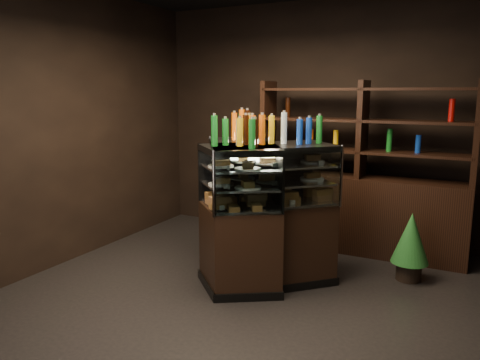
% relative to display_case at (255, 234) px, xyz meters
% --- Properties ---
extents(ground, '(5.00, 5.00, 0.00)m').
position_rel_display_case_xyz_m(ground, '(0.41, -0.73, -0.47)').
color(ground, black).
rests_on(ground, ground).
extents(room_shell, '(5.02, 5.02, 3.01)m').
position_rel_display_case_xyz_m(room_shell, '(0.41, -0.73, 1.47)').
color(room_shell, black).
rests_on(room_shell, ground).
extents(display_case, '(1.57, 1.42, 1.39)m').
position_rel_display_case_xyz_m(display_case, '(0.00, 0.00, 0.00)').
color(display_case, black).
rests_on(display_case, ground).
extents(food_display, '(1.16, 1.08, 0.43)m').
position_rel_display_case_xyz_m(food_display, '(-0.00, -0.00, 0.59)').
color(food_display, '#BD7544').
rests_on(food_display, display_case).
extents(bottles_top, '(0.99, 0.94, 0.30)m').
position_rel_display_case_xyz_m(bottles_top, '(0.00, 0.00, 1.05)').
color(bottles_top, yellow).
rests_on(bottles_top, display_case).
extents(potted_conifer, '(0.37, 0.37, 0.79)m').
position_rel_display_case_xyz_m(potted_conifer, '(1.41, 0.67, -0.02)').
color(potted_conifer, black).
rests_on(potted_conifer, ground).
extents(back_shelving, '(2.41, 0.45, 2.00)m').
position_rel_display_case_xyz_m(back_shelving, '(0.74, 1.32, 0.14)').
color(back_shelving, black).
rests_on(back_shelving, ground).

